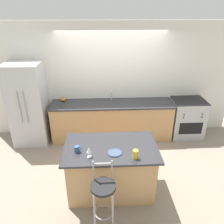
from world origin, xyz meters
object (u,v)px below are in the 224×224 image
object	(u,v)px
oven_range	(187,118)
refrigerator	(29,104)
coffee_mug	(77,149)
pumpkin_decoration	(63,99)
dinner_plate	(115,152)
wine_glass	(89,150)
bar_stool_near	(103,193)
tumbler_cup	(135,154)

from	to	relation	value
oven_range	refrigerator	bearing A→B (deg)	-179.24
coffee_mug	pumpkin_decoration	bearing A→B (deg)	104.49
oven_range	dinner_plate	xyz separation A→B (m)	(-1.91, -1.93, 0.44)
dinner_plate	wine_glass	size ratio (longest dim) A/B	1.36
oven_range	pumpkin_decoration	xyz separation A→B (m)	(-3.02, 0.16, 0.49)
pumpkin_decoration	dinner_plate	bearing A→B (deg)	-62.02
bar_stool_near	wine_glass	distance (m)	0.64
dinner_plate	coffee_mug	xyz separation A→B (m)	(-0.59, 0.06, 0.04)
tumbler_cup	pumpkin_decoration	world-z (taller)	tumbler_cup
refrigerator	tumbler_cup	distance (m)	2.95
refrigerator	pumpkin_decoration	world-z (taller)	refrigerator
bar_stool_near	dinner_plate	distance (m)	0.63
dinner_plate	tumbler_cup	distance (m)	0.34
coffee_mug	oven_range	bearing A→B (deg)	36.84
refrigerator	oven_range	size ratio (longest dim) A/B	2.00
refrigerator	pumpkin_decoration	xyz separation A→B (m)	(0.74, 0.21, 0.01)
bar_stool_near	tumbler_cup	distance (m)	0.72
wine_glass	coffee_mug	distance (m)	0.25
oven_range	wine_glass	size ratio (longest dim) A/B	5.54
tumbler_cup	bar_stool_near	bearing A→B (deg)	-143.31
wine_glass	coffee_mug	world-z (taller)	wine_glass
dinner_plate	wine_glass	world-z (taller)	wine_glass
dinner_plate	wine_glass	xyz separation A→B (m)	(-0.39, -0.08, 0.11)
bar_stool_near	pumpkin_decoration	distance (m)	2.78
refrigerator	wine_glass	size ratio (longest dim) A/B	11.10
wine_glass	dinner_plate	bearing A→B (deg)	11.10
pumpkin_decoration	wine_glass	bearing A→B (deg)	-71.64
refrigerator	oven_range	world-z (taller)	refrigerator
bar_stool_near	dinner_plate	bearing A→B (deg)	69.25
pumpkin_decoration	coffee_mug	bearing A→B (deg)	-75.51
tumbler_cup	pumpkin_decoration	size ratio (longest dim) A/B	1.26
coffee_mug	wine_glass	bearing A→B (deg)	-35.27
wine_glass	bar_stool_near	bearing A→B (deg)	-65.41
refrigerator	bar_stool_near	bearing A→B (deg)	-55.21
coffee_mug	pumpkin_decoration	xyz separation A→B (m)	(-0.53, 2.03, 0.00)
oven_range	coffee_mug	size ratio (longest dim) A/B	8.27
tumbler_cup	wine_glass	bearing A→B (deg)	174.54
pumpkin_decoration	oven_range	bearing A→B (deg)	-3.12
bar_stool_near	tumbler_cup	world-z (taller)	bar_stool_near
oven_range	dinner_plate	bearing A→B (deg)	-134.66
bar_stool_near	oven_range	bearing A→B (deg)	49.28
bar_stool_near	wine_glass	xyz separation A→B (m)	(-0.20, 0.43, 0.43)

